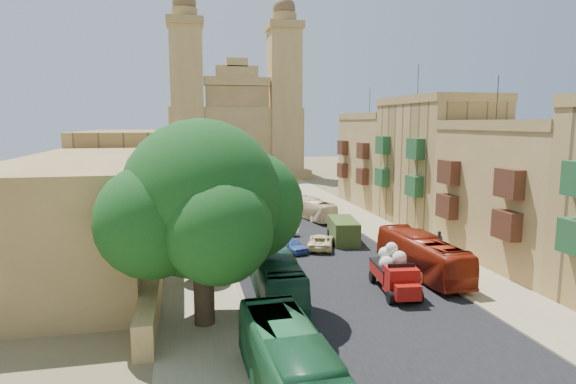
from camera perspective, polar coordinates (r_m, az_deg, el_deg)
name	(u,v)px	position (r m, az deg, el deg)	size (l,w,h in m)	color
ground	(394,338)	(26.62, 12.42, -16.60)	(260.00, 260.00, 0.00)	brown
road_surface	(280,222)	(54.05, -0.90, -3.60)	(14.00, 140.00, 0.01)	black
sidewalk_east	(360,219)	(56.64, 8.58, -3.14)	(5.00, 140.00, 0.01)	#948461
sidewalk_west	(194,226)	(53.06, -11.03, -3.98)	(5.00, 140.00, 0.01)	#948461
kerb_east	(340,219)	(55.80, 6.18, -3.21)	(0.25, 140.00, 0.12)	#948461
kerb_west	(218,224)	(53.15, -8.33, -3.83)	(0.25, 140.00, 0.12)	#948461
townhouse_b	(524,192)	(42.44, 26.22, 0.03)	(9.00, 14.00, 14.90)	#9F7F47
townhouse_c	(435,162)	(53.91, 17.08, 3.42)	(9.00, 14.00, 17.40)	#A9874D
townhouse_d	(383,159)	(66.50, 11.16, 3.83)	(9.00, 14.00, 15.90)	#9F7F47
west_wall	(161,242)	(43.16, -14.78, -5.70)	(1.00, 40.00, 1.80)	#9F7F47
west_building_low	(87,211)	(41.19, -22.73, -2.04)	(10.00, 28.00, 8.40)	olive
west_building_mid	(125,169)	(66.60, -18.76, 2.55)	(10.00, 22.00, 10.00)	#A9874D
church	(234,130)	(101.04, -6.36, 7.30)	(28.00, 22.50, 36.30)	#9F7F47
ficus_tree	(204,205)	(26.27, -9.96, -1.51)	(11.34, 10.43, 11.34)	#36281B
street_tree_a	(192,234)	(34.77, -11.35, -4.91)	(3.19, 3.19, 4.91)	#36281B
street_tree_b	(190,209)	(46.60, -11.58, -2.01)	(2.86, 2.86, 4.40)	#36281B
street_tree_c	(188,187)	(58.38, -11.75, 0.59)	(3.40, 3.40, 5.23)	#36281B
street_tree_d	(187,179)	(70.34, -11.83, 1.48)	(2.94, 2.94, 4.52)	#36281B
red_truck	(395,272)	(32.74, 12.55, -9.20)	(2.69, 5.60, 3.16)	#980F0B
olive_pickup	(343,231)	(45.39, 6.57, -4.60)	(2.99, 5.46, 2.14)	#3B501E
bus_green_south	(295,378)	(19.43, 0.87, -21.18)	(2.61, 11.17, 3.11)	#1D5B32
bus_green_north	(274,273)	(31.47, -1.66, -9.56)	(2.48, 10.60, 2.95)	#1D5337
bus_red_east	(422,255)	(36.93, 15.55, -7.19)	(2.45, 10.48, 2.92)	maroon
bus_cream_east	(313,209)	(55.67, 2.94, -2.02)	(2.00, 8.54, 2.38)	#FFE7B3
car_blue_a	(292,245)	(41.77, 0.42, -6.27)	(1.48, 3.68, 1.26)	#3957A3
car_white_a	(286,227)	(48.53, -0.28, -4.19)	(1.38, 3.95, 1.30)	white
car_cream	(321,242)	(42.95, 3.90, -5.88)	(2.11, 4.57, 1.27)	beige
car_dkblue	(226,194)	(71.64, -7.41, -0.25)	(1.67, 4.10, 1.19)	#18224F
car_white_b	(271,204)	(62.52, -2.03, -1.47)	(1.31, 3.25, 1.11)	silver
car_blue_b	(246,186)	(80.06, -5.02, 0.74)	(1.45, 4.15, 1.37)	#3369AA
pedestrian_a	(459,273)	(35.42, 19.65, -9.04)	(0.63, 0.41, 1.73)	#29252E
pedestrian_c	(439,242)	(43.48, 17.46, -5.64)	(1.12, 0.46, 1.90)	#302F37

